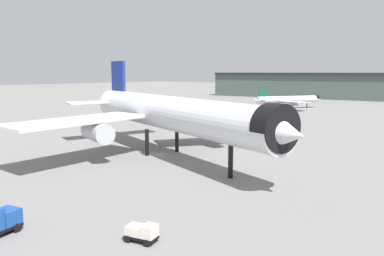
% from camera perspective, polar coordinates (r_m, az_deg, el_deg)
% --- Properties ---
extents(ground, '(900.00, 900.00, 0.00)m').
position_cam_1_polar(ground, '(79.79, -5.59, -3.96)').
color(ground, slate).
extents(airliner_near_gate, '(67.52, 60.19, 19.48)m').
position_cam_1_polar(airliner_near_gate, '(77.37, -3.49, 2.13)').
color(airliner_near_gate, silver).
rests_on(airliner_near_gate, ground).
extents(airliner_far_taxiway, '(29.06, 32.45, 9.34)m').
position_cam_1_polar(airliner_far_taxiway, '(185.29, 13.89, 4.07)').
color(airliner_far_taxiway, silver).
rests_on(airliner_far_taxiway, ground).
extents(terminal_building, '(204.73, 48.93, 28.85)m').
position_cam_1_polar(terminal_building, '(258.10, 25.22, 5.59)').
color(terminal_building, '#475651').
rests_on(terminal_building, ground).
extents(baggage_tug_wing, '(3.51, 2.58, 1.85)m').
position_cam_1_polar(baggage_tug_wing, '(40.29, -7.32, -14.96)').
color(baggage_tug_wing, black).
rests_on(baggage_tug_wing, ground).
extents(traffic_cone_near_nose, '(0.48, 0.48, 0.60)m').
position_cam_1_polar(traffic_cone_near_nose, '(116.33, 5.04, 0.05)').
color(traffic_cone_near_nose, '#F2600C').
rests_on(traffic_cone_near_nose, ground).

